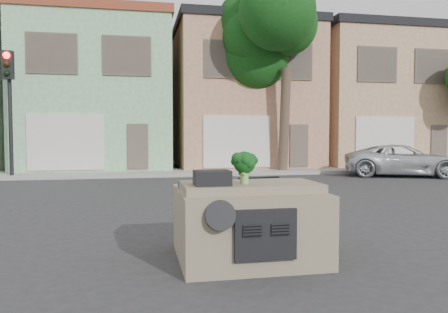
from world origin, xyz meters
name	(u,v)px	position (x,y,z in m)	size (l,w,h in m)	color
ground_plane	(212,219)	(0.00, 0.00, 0.00)	(120.00, 120.00, 0.00)	#303033
sidewalk	(173,172)	(0.00, 10.50, 0.07)	(40.00, 3.00, 0.15)	gray
townhouse_mint	(99,96)	(-3.50, 14.50, 3.77)	(7.20, 8.20, 7.55)	#8AC48F
townhouse_tan	(239,98)	(4.00, 14.50, 3.77)	(7.20, 8.20, 7.55)	tan
townhouse_beige	(364,100)	(11.50, 14.50, 3.77)	(7.20, 8.20, 7.55)	tan
silver_pickup	(403,176)	(9.57, 7.57, 0.00)	(2.23, 4.84, 1.35)	silver
traffic_signal	(10,115)	(-6.50, 9.50, 2.55)	(0.40, 0.40, 5.10)	black
tree_near	(285,80)	(5.00, 9.80, 4.25)	(4.40, 4.00, 8.50)	#124012
car_dashboard	(247,220)	(0.00, -3.00, 0.56)	(2.00, 1.80, 1.12)	#7D7058
instrument_hump	(212,178)	(-0.58, -3.35, 1.22)	(0.48, 0.38, 0.20)	black
wiper_arm	(259,178)	(0.28, -2.62, 1.13)	(0.70, 0.03, 0.02)	black
broccoli	(244,167)	(-0.11, -3.25, 1.35)	(0.38, 0.38, 0.46)	#0C3610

